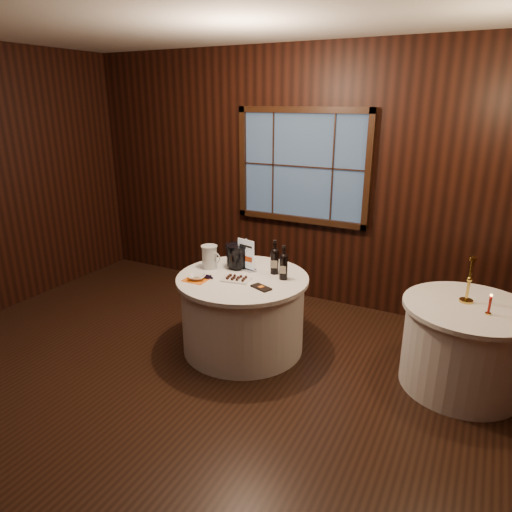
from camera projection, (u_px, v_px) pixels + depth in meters
The scene contains 16 objects.
ground at pixel (185, 401), 3.81m from camera, with size 6.00×6.00×0.00m, color black.
back_wall at pixel (303, 175), 5.40m from camera, with size 6.00×0.10×3.00m.
main_table at pixel (243, 312), 4.53m from camera, with size 1.28×1.28×0.77m.
side_table at pixel (464, 346), 3.91m from camera, with size 1.08×1.08×0.77m.
sign_stand at pixel (247, 260), 4.54m from camera, with size 0.20×0.13×0.33m.
port_bottle_left at pixel (275, 259), 4.44m from camera, with size 0.08×0.09×0.34m.
port_bottle_right at pixel (283, 265), 4.30m from camera, with size 0.08×0.09×0.33m.
ice_bucket at pixel (237, 256), 4.60m from camera, with size 0.24×0.24×0.24m.
chocolate_plate at pixel (236, 279), 4.31m from camera, with size 0.29×0.21×0.04m.
chocolate_box at pixel (261, 288), 4.13m from camera, with size 0.19×0.10×0.02m, color black.
grape_bunch at pixel (208, 277), 4.35m from camera, with size 0.15×0.06×0.03m.
glass_pitcher at pixel (210, 257), 4.60m from camera, with size 0.22×0.16×0.23m.
orange_napkin at pixel (197, 279), 4.34m from camera, with size 0.22×0.22×0.00m, color orange.
cracker_bowl at pixel (197, 277), 4.33m from camera, with size 0.16×0.16×0.04m, color white.
brass_candlestick at pixel (468, 286), 3.81m from camera, with size 0.11×0.11×0.40m.
red_candle at pixel (489, 306), 3.61m from camera, with size 0.05×0.05×0.18m.
Camera 1 is at (2.01, -2.58, 2.39)m, focal length 32.00 mm.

